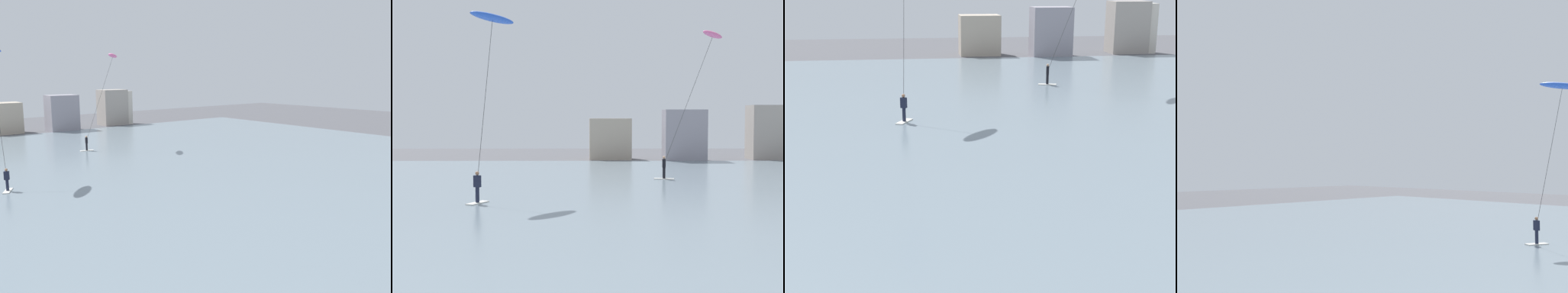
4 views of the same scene
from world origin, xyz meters
TOP-DOWN VIEW (x-y plane):
  - water_bay at (0.00, 30.57)m, footprint 84.00×52.00m
  - far_shore_buildings at (14.19, 59.35)m, footprint 22.07×5.21m
  - kitesurfer_blue at (-4.53, 31.61)m, footprint 2.73×5.42m
  - kitesurfer_pink at (9.06, 39.40)m, footprint 5.08×2.40m

SIDE VIEW (x-z plane):
  - water_bay at x=0.00m, z-range 0.00..0.10m
  - far_shore_buildings at x=14.19m, z-range -0.25..5.50m
  - kitesurfer_pink at x=9.06m, z-range 3.57..14.00m
  - kitesurfer_blue at x=-4.53m, z-range 3.92..14.19m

